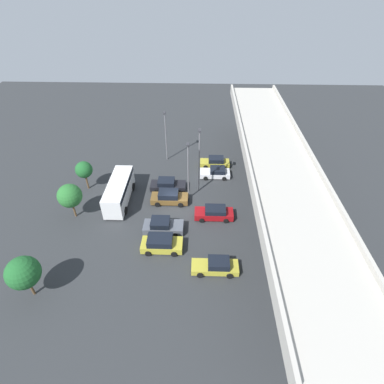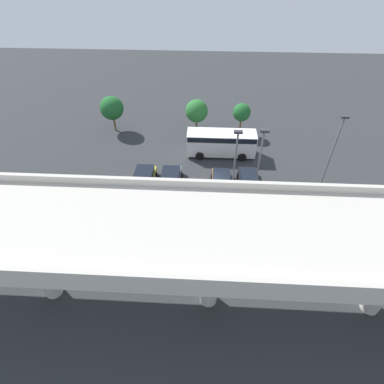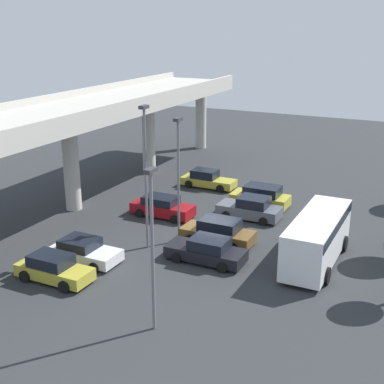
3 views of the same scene
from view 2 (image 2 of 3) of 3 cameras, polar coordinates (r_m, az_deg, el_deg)
ground_plane at (r=30.74m, az=3.40°, el=-0.30°), size 97.96×97.96×0.00m
highway_overpass at (r=17.62m, az=3.91°, el=-8.92°), size 46.92×7.40×8.28m
parked_car_0 at (r=28.45m, az=24.05°, el=-6.99°), size 2.00×4.43×1.52m
parked_car_1 at (r=27.59m, az=18.65°, el=-7.08°), size 2.23×4.30×1.40m
parked_car_2 at (r=31.64m, az=10.70°, el=1.99°), size 2.18×4.80×1.52m
parked_car_3 at (r=30.93m, az=5.62°, el=1.76°), size 2.18×4.76×1.68m
parked_car_4 at (r=26.74m, az=-0.16°, el=-5.91°), size 2.07×4.68×1.52m
parked_car_5 at (r=31.32m, az=-4.07°, el=2.37°), size 2.24×4.60×1.65m
parked_car_6 at (r=31.59m, az=-9.11°, el=2.42°), size 2.26×4.46×1.70m
parked_car_7 at (r=28.24m, az=-16.58°, el=-5.01°), size 1.98×4.74×1.54m
shuttle_bus at (r=35.63m, az=5.59°, el=9.51°), size 7.98×2.69×2.94m
lamp_post_near_aisle at (r=25.53m, az=12.36°, el=3.97°), size 0.70×0.35×9.12m
lamp_post_mid_lot at (r=26.63m, az=8.10°, el=5.05°), size 0.70×0.35×8.20m
lamp_post_by_overpass at (r=32.21m, az=25.43°, el=7.75°), size 0.70×0.35×7.88m
tree_front_left at (r=39.67m, az=9.44°, el=14.72°), size 2.25×2.25×4.18m
tree_front_centre at (r=39.24m, az=0.88°, el=15.16°), size 2.85×2.85×4.60m
tree_front_far_right at (r=41.29m, az=-15.03°, el=15.17°), size 3.01×3.01×4.68m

